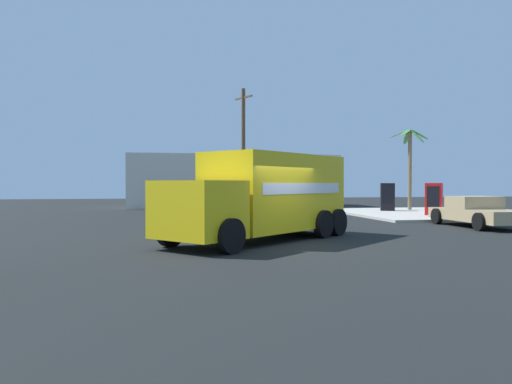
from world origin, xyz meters
The scene contains 9 objects.
ground_plane centered at (0.00, 0.00, 0.00)m, with size 100.00×100.00×0.00m, color black.
sidewalk_corner_far centered at (13.23, 13.23, 0.07)m, with size 11.76×11.76×0.14m, color #B2ADA0.
delivery_truck centered at (-0.55, 1.35, 1.54)m, with size 7.45×6.96×2.98m.
pickup_tan centered at (9.93, 4.64, 0.73)m, with size 2.42×5.28×1.38m.
vending_machine_red centered at (11.37, 10.59, 1.07)m, with size 1.17×1.14×1.85m.
vending_machine_blue centered at (10.82, 15.39, 1.07)m, with size 1.11×1.02×1.85m.
palm_tree_far centered at (12.81, 16.09, 3.79)m, with size 2.73×2.37×5.61m.
utility_pole centered at (2.09, 22.05, 4.78)m, with size 1.07×2.03×9.28m.
building_backdrop centered at (1.83, 26.14, 2.16)m, with size 17.30×6.00×4.33m, color beige.
Camera 1 is at (-3.96, -15.09, 1.96)m, focal length 34.19 mm.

